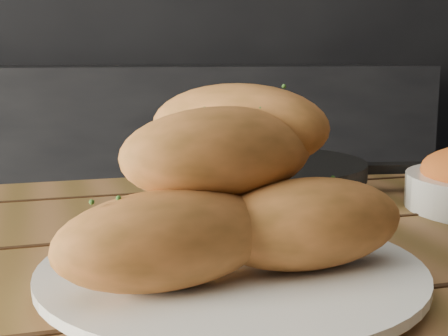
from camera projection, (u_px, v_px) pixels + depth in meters
plate at (231, 274)px, 0.49m from camera, size 0.30×0.30×0.02m
bread_rolls at (228, 189)px, 0.48m from camera, size 0.28×0.23×0.14m
skillet at (260, 177)px, 0.80m from camera, size 0.41×0.28×0.05m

